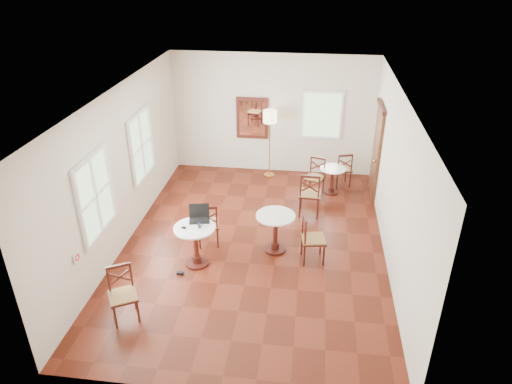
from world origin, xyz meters
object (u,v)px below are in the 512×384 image
Objects in this scene: chair_mid_b at (312,239)px; power_adapter at (180,273)px; chair_back_b at (315,177)px; cafe_table_near at (196,241)px; chair_near_b at (123,294)px; mouse at (184,227)px; water_glass at (199,226)px; cafe_table_back at (332,178)px; floor_lamp at (270,121)px; laptop at (199,216)px; navy_mug at (199,225)px; chair_mid_a at (310,194)px; chair_back_a at (343,169)px; cafe_table_mid at (275,229)px; chair_near_a at (208,224)px.

chair_mid_b reaches higher than power_adapter.
chair_mid_b is at bearing -72.27° from chair_back_b.
chair_near_b reaches higher than cafe_table_near.
chair_mid_b is 8.49× the size of power_adapter.
mouse is (-2.25, -0.44, 0.34)m from chair_mid_b.
chair_back_b is at bearing 57.19° from water_glass.
cafe_table_back is 5.77× the size of power_adapter.
chair_mid_b is 1.06× the size of chair_back_b.
chair_near_b is 5.77m from floor_lamp.
cafe_table_near is 8.61× the size of water_glass.
chair_mid_b is 2.09m from laptop.
laptop reaches higher than power_adapter.
navy_mug is (-0.85, -3.89, -0.63)m from floor_lamp.
chair_back_b is at bearing 56.44° from navy_mug.
chair_back_b is at bearing 28.87° from chair_near_b.
chair_near_b is 4.52m from chair_mid_a.
chair_back_b reaches higher than water_glass.
floor_lamp is (-1.06, 1.84, 0.95)m from chair_mid_a.
chair_mid_a is 1.16× the size of chair_back_a.
chair_near_b is 1.04× the size of chair_back_a.
cafe_table_mid is 2.77m from cafe_table_back.
chair_near_a is (-1.30, 0.04, -0.03)m from cafe_table_mid.
chair_near_b is 9.91× the size of water_glass.
mouse is at bearing -162.34° from navy_mug.
navy_mug is (-1.30, -0.60, 0.35)m from cafe_table_mid.
chair_near_a is at bearing 83.23° from cafe_table_near.
cafe_table_mid is 8.50× the size of water_glass.
laptop is (-2.07, -2.76, 0.41)m from chair_back_b.
chair_mid_a is 1.07× the size of chair_mid_b.
water_glass is (0.02, -0.06, 0.01)m from navy_mug.
floor_lamp is 18.76× the size of water_glass.
chair_near_a is 0.80m from water_glass.
chair_mid_b is 1.08× the size of chair_back_a.
floor_lamp is at bearing -57.58° from chair_mid_a.
chair_mid_a is at bearing 65.35° from mouse.
water_glass is (-1.97, -0.42, 0.36)m from chair_mid_b.
mouse is at bearing -129.64° from cafe_table_back.
water_glass is at bearing -88.83° from laptop.
mouse reaches higher than power_adapter.
floor_lamp is 17.47× the size of navy_mug.
chair_back_a is 2.07× the size of laptop.
power_adapter is at bearing 97.90° from chair_mid_b.
chair_mid_b reaches higher than water_glass.
cafe_table_back is 0.49m from chair_back_a.
chair_back_a is (0.75, 1.51, -0.07)m from chair_mid_a.
cafe_table_near is 8.02× the size of navy_mug.
chair_mid_a is at bearing 29.99° from laptop.
mouse is at bearing 47.16° from chair_mid_a.
cafe_table_near is 0.87× the size of chair_near_b.
cafe_table_near is 0.89× the size of chair_back_b.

